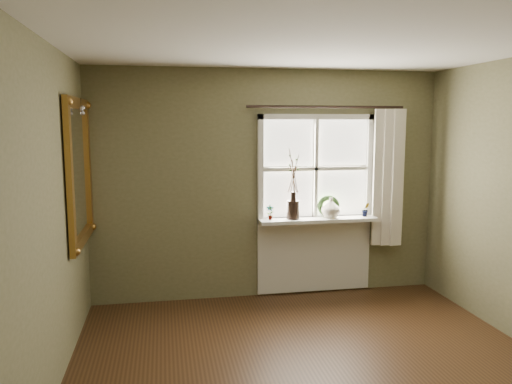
{
  "coord_description": "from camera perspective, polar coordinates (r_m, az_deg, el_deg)",
  "views": [
    {
      "loc": [
        -1.18,
        -3.27,
        2.0
      ],
      "look_at": [
        -0.28,
        1.55,
        1.32
      ],
      "focal_mm": 35.0,
      "sensor_mm": 36.0,
      "label": 1
    }
  ],
  "objects": [
    {
      "name": "gilt_mirror",
      "position": [
        5.03,
        -19.54,
        2.22
      ],
      "size": [
        0.1,
        1.16,
        1.39
      ],
      "color": "white",
      "rests_on": "wall_left"
    },
    {
      "name": "wall_back",
      "position": [
        5.74,
        1.34,
        0.88
      ],
      "size": [
        4.0,
        0.1,
        2.6
      ],
      "primitive_type": "cube",
      "color": "#666443",
      "rests_on": "ground"
    },
    {
      "name": "wreath",
      "position": [
        5.83,
        8.29,
        -1.9
      ],
      "size": [
        0.28,
        0.18,
        0.26
      ],
      "primitive_type": "torus",
      "rotation": [
        1.36,
        0.0,
        -0.26
      ],
      "color": "#2B4A21",
      "rests_on": "window_sill"
    },
    {
      "name": "potted_plant_left",
      "position": [
        5.61,
        1.61,
        -2.35
      ],
      "size": [
        0.09,
        0.07,
        0.17
      ],
      "primitive_type": "imported",
      "rotation": [
        0.0,
        0.0,
        -0.07
      ],
      "color": "#2B4A21",
      "rests_on": "window_sill"
    },
    {
      "name": "ceiling",
      "position": [
        3.53,
        9.52,
        17.55
      ],
      "size": [
        4.5,
        4.5,
        0.0
      ],
      "primitive_type": "plane",
      "color": "silver",
      "rests_on": "ground"
    },
    {
      "name": "curtain_rod",
      "position": [
        5.74,
        8.09,
        9.61
      ],
      "size": [
        1.84,
        0.03,
        0.03
      ],
      "primitive_type": "cylinder",
      "rotation": [
        0.0,
        1.57,
        0.0
      ],
      "color": "black",
      "rests_on": "wall_back"
    },
    {
      "name": "window_frame",
      "position": [
        5.79,
        6.84,
        2.68
      ],
      "size": [
        1.36,
        0.06,
        1.24
      ],
      "color": "silver",
      "rests_on": "wall_back"
    },
    {
      "name": "wall_left",
      "position": [
        3.46,
        -25.02,
        -4.57
      ],
      "size": [
        0.1,
        4.5,
        2.6
      ],
      "primitive_type": "cube",
      "color": "#666443",
      "rests_on": "ground"
    },
    {
      "name": "dark_jug",
      "position": [
        5.67,
        4.26,
        -2.03
      ],
      "size": [
        0.15,
        0.15,
        0.21
      ],
      "primitive_type": "cylinder",
      "rotation": [
        0.0,
        0.0,
        -0.05
      ],
      "color": "black",
      "rests_on": "window_sill"
    },
    {
      "name": "potted_plant_right",
      "position": [
        5.95,
        12.41,
        -1.96
      ],
      "size": [
        0.09,
        0.07,
        0.16
      ],
      "primitive_type": "imported",
      "rotation": [
        0.0,
        0.0,
        0.0
      ],
      "color": "#2B4A21",
      "rests_on": "window_sill"
    },
    {
      "name": "window_sill",
      "position": [
        5.77,
        7.06,
        -3.16
      ],
      "size": [
        1.36,
        0.26,
        0.04
      ],
      "primitive_type": "cube",
      "color": "silver",
      "rests_on": "wall_back"
    },
    {
      "name": "curtain",
      "position": [
        6.02,
        14.76,
        1.57
      ],
      "size": [
        0.36,
        0.12,
        1.59
      ],
      "primitive_type": "cube",
      "color": "silver",
      "rests_on": "wall_back"
    },
    {
      "name": "cream_vase",
      "position": [
        5.79,
        8.55,
        -1.79
      ],
      "size": [
        0.24,
        0.24,
        0.23
      ],
      "primitive_type": "imported",
      "rotation": [
        0.0,
        0.0,
        -0.1
      ],
      "color": "beige",
      "rests_on": "window_sill"
    },
    {
      "name": "window_apron",
      "position": [
        5.97,
        6.67,
        -7.11
      ],
      "size": [
        1.36,
        0.04,
        0.88
      ],
      "primitive_type": "cube",
      "color": "silver",
      "rests_on": "ground"
    }
  ]
}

